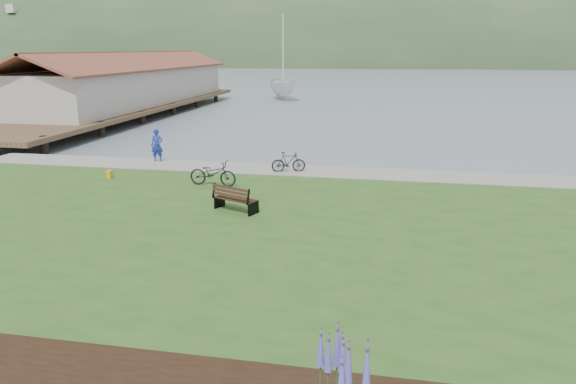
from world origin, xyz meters
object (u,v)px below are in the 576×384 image
park_bench (234,198)px  sailboat (283,100)px  bicycle_a (213,173)px  person (157,143)px

park_bench → sailboat: bearing=122.5°
park_bench → bicycle_a: bicycle_a is taller
bicycle_a → sailboat: sailboat is taller
bicycle_a → person: bearing=50.5°
person → bicycle_a: 5.55m
sailboat → person: bearing=-113.0°
person → bicycle_a: (4.05, -3.76, -0.43)m
park_bench → bicycle_a: size_ratio=0.85×
person → bicycle_a: person is taller
person → bicycle_a: bearing=-49.7°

